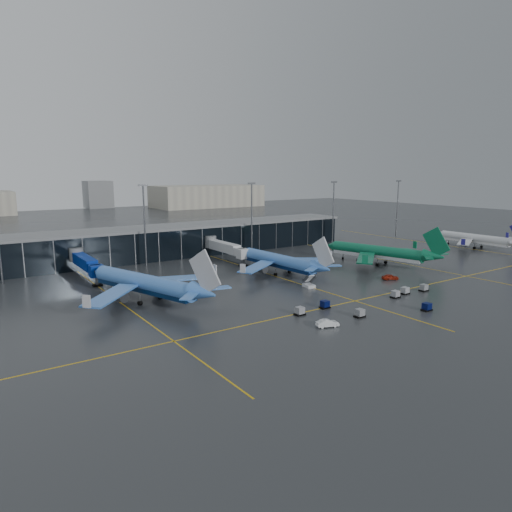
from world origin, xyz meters
TOP-DOWN VIEW (x-y plane):
  - ground at (0.00, 0.00)m, footprint 600.00×600.00m
  - terminal_pier at (0.00, 62.00)m, footprint 142.00×17.00m
  - jet_bridges at (-35.00, 42.99)m, footprint 94.00×27.50m
  - flood_masts at (5.00, 50.00)m, footprint 203.00×0.50m
  - distant_hangars at (49.94, 270.08)m, footprint 260.00×71.00m
  - taxi_lines at (10.00, 10.61)m, footprint 220.00×120.00m
  - airliner_arkefly at (-29.86, 12.59)m, footprint 49.31×52.66m
  - airliner_klm_near at (12.89, 18.02)m, footprint 36.71×41.23m
  - airliner_aer_lingus at (47.18, 11.32)m, footprint 45.46×49.15m
  - airliner_ba at (103.86, 11.62)m, footprint 32.57×37.05m
  - baggage_carts at (12.46, -19.81)m, footprint 40.09×15.13m
  - mobile_airstair at (9.61, 0.61)m, footprint 2.71×3.52m
  - service_van_red at (33.47, -5.74)m, footprint 4.85×3.62m
  - service_van_white at (-7.55, -24.60)m, footprint 4.69×2.90m

SIDE VIEW (x-z plane):
  - ground at x=0.00m, z-range 0.00..0.00m
  - taxi_lines at x=10.00m, z-range 0.00..0.02m
  - service_van_white at x=-7.55m, z-range 0.00..1.46m
  - baggage_carts at x=12.46m, z-range -0.09..1.61m
  - service_van_red at x=33.47m, z-range 0.00..1.54m
  - mobile_airstair at x=9.61m, z-range -0.95..2.49m
  - jet_bridges at x=-35.00m, z-range 0.95..8.15m
  - terminal_pier at x=0.00m, z-range 0.07..10.77m
  - airliner_ba at x=103.86m, z-range 0.00..11.35m
  - airliner_klm_near at x=12.89m, z-range 0.00..12.09m
  - airliner_aer_lingus at x=47.18m, z-range 0.00..12.76m
  - airliner_arkefly at x=-29.86m, z-range 0.00..13.22m
  - distant_hangars at x=49.94m, z-range -2.21..19.79m
  - flood_masts at x=5.00m, z-range 1.06..26.56m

